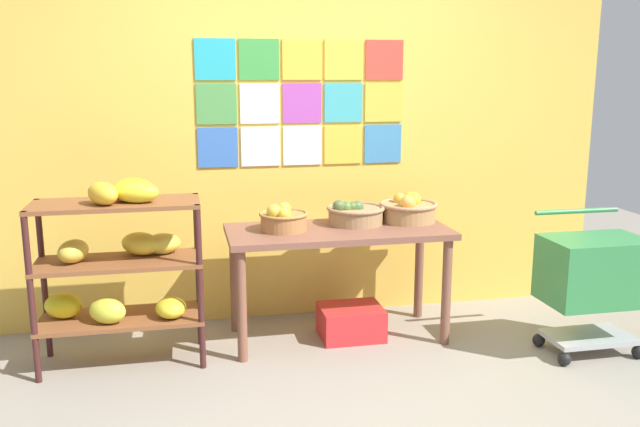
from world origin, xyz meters
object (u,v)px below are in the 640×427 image
shopping_cart (594,275)px  display_table (338,244)px  fruit_basket_left (355,213)px  produce_crate_under_table (351,322)px  fruit_basket_right (283,219)px  banana_shelf_unit (121,253)px  fruit_basket_back_right (408,209)px

shopping_cart → display_table: bearing=157.0°
fruit_basket_left → shopping_cart: fruit_basket_left is taller
fruit_basket_left → produce_crate_under_table: bearing=-112.1°
fruit_basket_right → produce_crate_under_table: 0.83m
banana_shelf_unit → fruit_basket_back_right: size_ratio=2.86×
fruit_basket_left → fruit_basket_right: 0.50m
banana_shelf_unit → fruit_basket_left: banana_shelf_unit is taller
banana_shelf_unit → display_table: banana_shelf_unit is taller
display_table → shopping_cart: shopping_cart is taller
display_table → shopping_cart: 1.57m
display_table → fruit_basket_back_right: (0.51, 0.12, 0.18)m
fruit_basket_left → fruit_basket_back_right: size_ratio=0.98×
fruit_basket_left → produce_crate_under_table: size_ratio=0.95×
display_table → fruit_basket_left: 0.25m
fruit_basket_right → fruit_basket_back_right: bearing=7.0°
display_table → produce_crate_under_table: bearing=-12.2°
fruit_basket_right → fruit_basket_back_right: fruit_basket_back_right is taller
display_table → fruit_basket_right: 0.39m
display_table → fruit_basket_right: fruit_basket_right is taller
fruit_basket_left → shopping_cart: (1.32, -0.67, -0.30)m
fruit_basket_right → fruit_basket_back_right: (0.86, 0.11, 0.01)m
display_table → fruit_basket_left: (0.14, 0.11, 0.17)m
produce_crate_under_table → shopping_cart: bearing=-21.4°
produce_crate_under_table → fruit_basket_left: bearing=67.9°
banana_shelf_unit → fruit_basket_left: 1.49m
banana_shelf_unit → shopping_cart: (2.79, -0.45, -0.18)m
display_table → shopping_cart: size_ratio=1.63×
fruit_basket_right → banana_shelf_unit: bearing=-172.6°
display_table → fruit_basket_back_right: fruit_basket_back_right is taller
fruit_basket_back_right → shopping_cart: fruit_basket_back_right is taller
fruit_basket_left → produce_crate_under_table: 0.71m
fruit_basket_back_right → shopping_cart: 1.21m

